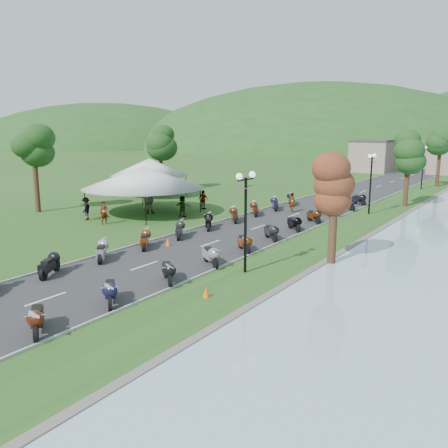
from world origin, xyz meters
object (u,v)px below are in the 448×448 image
Objects in this scene: vendor_tent_main at (144,190)px; pedestrian_b at (149,213)px; pedestrian_c at (87,220)px; pedestrian_a at (105,224)px.

vendor_tent_main reaches higher than pedestrian_b.
pedestrian_c is at bearing 44.20° from pedestrian_b.
vendor_tent_main is 3.44× the size of pedestrian_b.
pedestrian_b is at bearing 128.08° from pedestrian_c.
pedestrian_c is at bearing 105.08° from pedestrian_a.
pedestrian_b is 1.10× the size of pedestrian_c.
vendor_tent_main is at bearing 129.00° from pedestrian_c.
pedestrian_c reaches higher than pedestrian_a.
pedestrian_b reaches higher than pedestrian_c.
pedestrian_a is 0.88× the size of pedestrian_b.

